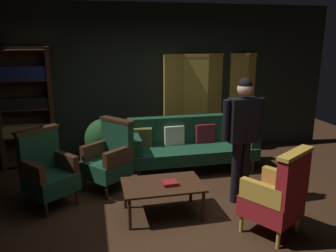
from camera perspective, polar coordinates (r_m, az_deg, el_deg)
ground_plane at (r=4.57m, az=2.27°, el=-14.14°), size 10.00×10.00×0.00m
back_wall at (r=6.45m, az=-3.25°, el=7.49°), size 7.20×0.10×2.80m
folding_screen at (r=6.74m, az=7.93°, el=4.11°), size 2.14×0.40×1.90m
bookshelf at (r=6.26m, az=-22.62°, el=3.22°), size 0.90×0.32×2.05m
velvet_couch at (r=5.82m, az=3.87°, el=-2.82°), size 2.12×0.78×0.88m
coffee_table at (r=4.35m, az=-0.90°, el=-10.18°), size 1.00×0.64×0.42m
armchair_gilt_accent at (r=4.08m, az=17.79°, el=-10.89°), size 0.80×0.80×1.04m
armchair_wing_left at (r=4.82m, az=-19.56°, el=-7.00°), size 0.81×0.81×1.04m
armchair_wing_right at (r=5.10m, az=-9.67°, el=-5.16°), size 0.81×0.81×1.04m
standing_figure at (r=4.58m, az=12.36°, el=-0.55°), size 0.59×0.25×1.70m
potted_plant at (r=5.83m, az=-10.86°, el=-2.49°), size 0.59×0.59×0.88m
book_red_leather at (r=4.29m, az=0.32°, el=-9.52°), size 0.19×0.17×0.04m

